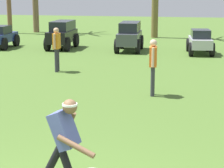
{
  "coord_description": "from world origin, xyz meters",
  "views": [
    {
      "loc": [
        1.74,
        -4.77,
        2.94
      ],
      "look_at": [
        -0.05,
        4.21,
        0.9
      ],
      "focal_mm": 70.0,
      "sensor_mm": 36.0,
      "label": 1
    }
  ],
  "objects_px": {
    "parked_car_slot_b": "(1,37)",
    "parked_car_slot_d": "(130,35)",
    "frisbee_thrower": "(64,141)",
    "teammate_midfield": "(153,62)",
    "teammate_near_sideline": "(57,45)",
    "parked_car_slot_c": "(62,34)",
    "parked_car_slot_e": "(200,41)"
  },
  "relations": [
    {
      "from": "parked_car_slot_b",
      "to": "parked_car_slot_d",
      "type": "bearing_deg",
      "value": 2.67
    },
    {
      "from": "frisbee_thrower",
      "to": "teammate_midfield",
      "type": "bearing_deg",
      "value": 84.17
    },
    {
      "from": "frisbee_thrower",
      "to": "parked_car_slot_d",
      "type": "bearing_deg",
      "value": 95.36
    },
    {
      "from": "frisbee_thrower",
      "to": "teammate_near_sideline",
      "type": "height_order",
      "value": "teammate_near_sideline"
    },
    {
      "from": "parked_car_slot_d",
      "to": "teammate_near_sideline",
      "type": "bearing_deg",
      "value": -106.7
    },
    {
      "from": "parked_car_slot_b",
      "to": "parked_car_slot_c",
      "type": "height_order",
      "value": "parked_car_slot_c"
    },
    {
      "from": "parked_car_slot_e",
      "to": "teammate_midfield",
      "type": "bearing_deg",
      "value": -98.82
    },
    {
      "from": "parked_car_slot_b",
      "to": "teammate_midfield",
      "type": "bearing_deg",
      "value": -44.56
    },
    {
      "from": "teammate_midfield",
      "to": "parked_car_slot_d",
      "type": "xyz_separation_m",
      "value": [
        -2.0,
        8.52,
        -0.22
      ]
    },
    {
      "from": "parked_car_slot_c",
      "to": "parked_car_slot_e",
      "type": "xyz_separation_m",
      "value": [
        6.6,
        -0.46,
        -0.16
      ]
    },
    {
      "from": "teammate_near_sideline",
      "to": "teammate_midfield",
      "type": "relative_size",
      "value": 1.0
    },
    {
      "from": "teammate_near_sideline",
      "to": "parked_car_slot_d",
      "type": "bearing_deg",
      "value": 73.3
    },
    {
      "from": "teammate_near_sideline",
      "to": "parked_car_slot_c",
      "type": "distance_m",
      "value": 6.01
    },
    {
      "from": "parked_car_slot_c",
      "to": "parked_car_slot_e",
      "type": "height_order",
      "value": "parked_car_slot_c"
    },
    {
      "from": "frisbee_thrower",
      "to": "parked_car_slot_c",
      "type": "relative_size",
      "value": 0.59
    },
    {
      "from": "parked_car_slot_b",
      "to": "parked_car_slot_c",
      "type": "bearing_deg",
      "value": 7.49
    },
    {
      "from": "parked_car_slot_c",
      "to": "parked_car_slot_e",
      "type": "distance_m",
      "value": 6.61
    },
    {
      "from": "teammate_midfield",
      "to": "parked_car_slot_e",
      "type": "xyz_separation_m",
      "value": [
        1.27,
        8.16,
        -0.38
      ]
    },
    {
      "from": "teammate_midfield",
      "to": "parked_car_slot_b",
      "type": "height_order",
      "value": "teammate_midfield"
    },
    {
      "from": "teammate_near_sideline",
      "to": "teammate_midfield",
      "type": "bearing_deg",
      "value": -37.53
    },
    {
      "from": "parked_car_slot_e",
      "to": "teammate_near_sideline",
      "type": "bearing_deg",
      "value": -133.03
    },
    {
      "from": "teammate_near_sideline",
      "to": "parked_car_slot_b",
      "type": "height_order",
      "value": "teammate_near_sideline"
    },
    {
      "from": "frisbee_thrower",
      "to": "teammate_midfield",
      "type": "height_order",
      "value": "teammate_midfield"
    },
    {
      "from": "teammate_midfield",
      "to": "parked_car_slot_c",
      "type": "xyz_separation_m",
      "value": [
        -5.33,
        8.62,
        -0.22
      ]
    },
    {
      "from": "teammate_midfield",
      "to": "parked_car_slot_c",
      "type": "bearing_deg",
      "value": 121.73
    },
    {
      "from": "teammate_midfield",
      "to": "parked_car_slot_e",
      "type": "bearing_deg",
      "value": 81.18
    },
    {
      "from": "frisbee_thrower",
      "to": "parked_car_slot_e",
      "type": "distance_m",
      "value": 14.39
    },
    {
      "from": "teammate_near_sideline",
      "to": "parked_car_slot_e",
      "type": "bearing_deg",
      "value": 46.97
    },
    {
      "from": "teammate_near_sideline",
      "to": "parked_car_slot_d",
      "type": "height_order",
      "value": "teammate_near_sideline"
    },
    {
      "from": "teammate_midfield",
      "to": "parked_car_slot_d",
      "type": "bearing_deg",
      "value": 103.19
    },
    {
      "from": "parked_car_slot_c",
      "to": "parked_car_slot_d",
      "type": "height_order",
      "value": "same"
    },
    {
      "from": "parked_car_slot_c",
      "to": "parked_car_slot_b",
      "type": "bearing_deg",
      "value": -172.51
    }
  ]
}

